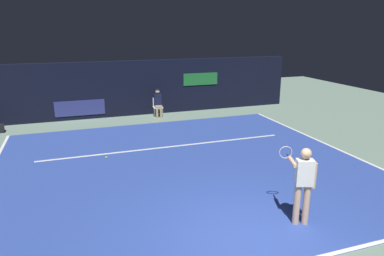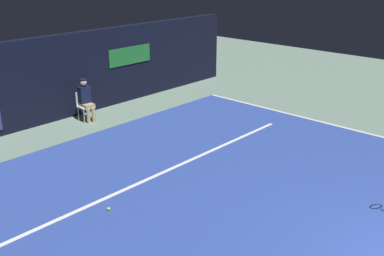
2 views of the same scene
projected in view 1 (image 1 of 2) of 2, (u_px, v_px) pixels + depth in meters
name	position (u px, v px, depth m)	size (l,w,h in m)	color
ground_plane	(183.00, 166.00, 10.82)	(32.17, 32.17, 0.00)	slate
court_surface	(183.00, 165.00, 10.82)	(11.16, 10.32, 0.01)	#2D479E
line_sideline_left	(331.00, 146.00, 12.56)	(0.10, 10.32, 0.01)	white
line_service	(168.00, 147.00, 12.45)	(8.71, 0.10, 0.01)	white
back_wall	(138.00, 88.00, 16.85)	(15.64, 0.33, 2.60)	black
tennis_player	(303.00, 181.00, 7.38)	(0.50, 1.05, 1.73)	#DBAD89
line_judge_on_chair	(158.00, 103.00, 16.51)	(0.47, 0.55, 1.32)	white
tennis_ball	(106.00, 158.00, 11.36)	(0.07, 0.07, 0.07)	#CCE033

